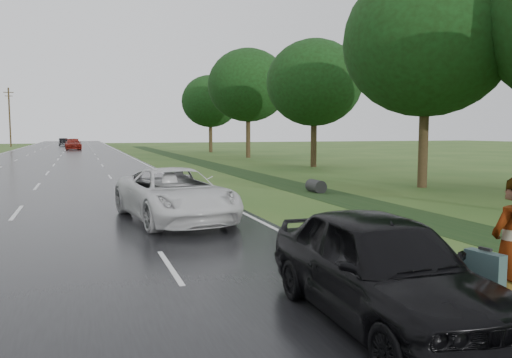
{
  "coord_description": "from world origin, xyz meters",
  "views": [
    {
      "loc": [
        1.97,
        -9.28,
        2.6
      ],
      "look_at": [
        6.5,
        3.59,
        1.3
      ],
      "focal_mm": 35.0,
      "sensor_mm": 36.0,
      "label": 1
    }
  ],
  "objects": [
    {
      "name": "road",
      "position": [
        0.0,
        45.0,
        0.02
      ],
      "size": [
        14.0,
        180.0,
        0.04
      ],
      "primitive_type": "cube",
      "color": "black",
      "rests_on": "ground"
    },
    {
      "name": "edge_stripe_east",
      "position": [
        6.75,
        45.0,
        0.04
      ],
      "size": [
        0.12,
        180.0,
        0.01
      ],
      "primitive_type": "cube",
      "color": "silver",
      "rests_on": "road"
    },
    {
      "name": "center_line",
      "position": [
        0.0,
        45.0,
        0.04
      ],
      "size": [
        0.12,
        180.0,
        0.01
      ],
      "primitive_type": "cube",
      "color": "silver",
      "rests_on": "road"
    },
    {
      "name": "drainage_ditch",
      "position": [
        11.5,
        18.71,
        0.04
      ],
      "size": [
        2.2,
        120.0,
        0.56
      ],
      "color": "black",
      "rests_on": "ground"
    },
    {
      "name": "utility_pole_distant",
      "position": [
        -9.2,
        85.0,
        5.2
      ],
      "size": [
        1.6,
        0.26,
        10.0
      ],
      "color": "#362916",
      "rests_on": "ground"
    },
    {
      "name": "tree_east_b",
      "position": [
        17.0,
        10.0,
        6.68
      ],
      "size": [
        7.6,
        7.6,
        10.11
      ],
      "color": "#362916",
      "rests_on": "ground"
    },
    {
      "name": "tree_east_c",
      "position": [
        18.2,
        24.0,
        6.14
      ],
      "size": [
        7.0,
        7.0,
        9.29
      ],
      "color": "#362916",
      "rests_on": "ground"
    },
    {
      "name": "tree_east_d",
      "position": [
        17.8,
        38.0,
        7.15
      ],
      "size": [
        8.0,
        8.0,
        10.76
      ],
      "color": "#362916",
      "rests_on": "ground"
    },
    {
      "name": "tree_east_f",
      "position": [
        17.5,
        52.0,
        6.37
      ],
      "size": [
        7.2,
        7.2,
        9.62
      ],
      "color": "#362916",
      "rests_on": "ground"
    },
    {
      "name": "pedestrian",
      "position": [
        7.6,
        -4.02,
        1.02
      ],
      "size": [
        0.97,
        0.76,
        1.98
      ],
      "rotation": [
        0.0,
        0.0,
        3.32
      ],
      "color": "#A5998C",
      "rests_on": "ground"
    },
    {
      "name": "white_pickup",
      "position": [
        4.5,
        5.0,
        0.79
      ],
      "size": [
        3.19,
        5.68,
        1.5
      ],
      "primitive_type": "imported",
      "rotation": [
        0.0,
        0.0,
        0.13
      ],
      "color": "silver",
      "rests_on": "road"
    },
    {
      "name": "dark_sedan",
      "position": [
        5.72,
        -3.69,
        0.8
      ],
      "size": [
        1.94,
        4.49,
        1.51
      ],
      "primitive_type": "imported",
      "rotation": [
        0.0,
        0.0,
        -0.03
      ],
      "color": "black",
      "rests_on": "road"
    },
    {
      "name": "far_car_red",
      "position": [
        1.0,
        67.04,
        0.82
      ],
      "size": [
        2.42,
        5.45,
        1.55
      ],
      "primitive_type": "imported",
      "rotation": [
        0.0,
        0.0,
        0.05
      ],
      "color": "maroon",
      "rests_on": "road"
    },
    {
      "name": "far_car_dark",
      "position": [
        -1.0,
        89.41,
        0.71
      ],
      "size": [
        1.75,
        4.19,
        1.35
      ],
      "primitive_type": "imported",
      "rotation": [
        0.0,
        0.0,
        3.22
      ],
      "color": "black",
      "rests_on": "road"
    }
  ]
}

